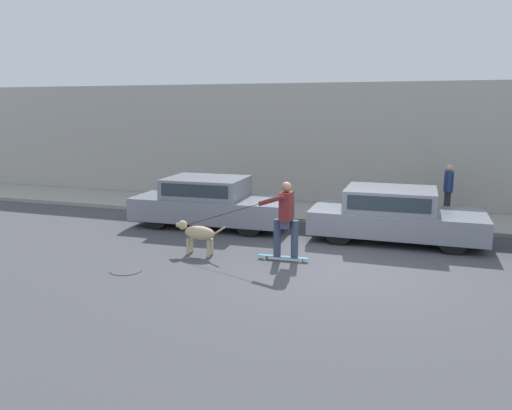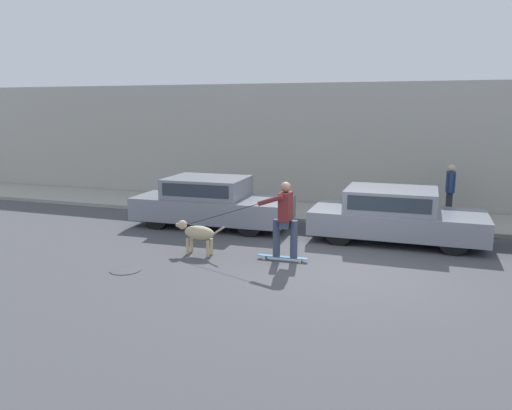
% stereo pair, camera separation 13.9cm
% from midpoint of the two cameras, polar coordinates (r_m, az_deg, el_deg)
% --- Properties ---
extents(ground_plane, '(36.00, 36.00, 0.00)m').
position_cam_midpoint_polar(ground_plane, '(10.27, 9.61, -6.96)').
color(ground_plane, '#47474C').
extents(back_wall, '(32.00, 0.30, 3.90)m').
position_cam_midpoint_polar(back_wall, '(15.90, 13.65, 6.47)').
color(back_wall, '#ADA89E').
rests_on(back_wall, ground_plane).
extents(sidewalk_curb, '(30.00, 2.47, 0.12)m').
position_cam_midpoint_polar(sidewalk_curb, '(14.79, 12.75, -1.25)').
color(sidewalk_curb, '#A39E93').
rests_on(sidewalk_curb, ground_plane).
extents(parked_car_0, '(4.21, 1.96, 1.31)m').
position_cam_midpoint_polar(parked_car_0, '(13.47, -4.80, 0.30)').
color(parked_car_0, black).
rests_on(parked_car_0, ground_plane).
extents(parked_car_1, '(4.03, 1.83, 1.27)m').
position_cam_midpoint_polar(parked_car_1, '(12.35, 15.93, -1.18)').
color(parked_car_1, black).
rests_on(parked_car_1, ground_plane).
extents(dog, '(1.19, 0.36, 0.72)m').
position_cam_midpoint_polar(dog, '(10.92, -6.35, -3.19)').
color(dog, tan).
rests_on(dog, ground_plane).
extents(skateboarder, '(2.80, 0.63, 1.67)m').
position_cam_midpoint_polar(skateboarder, '(10.29, 3.69, -1.33)').
color(skateboarder, beige).
rests_on(skateboarder, ground_plane).
extents(pedestrian_with_bag, '(0.23, 0.75, 1.51)m').
position_cam_midpoint_polar(pedestrian_with_bag, '(14.74, 21.54, 1.66)').
color(pedestrian_with_bag, '#28282D').
rests_on(pedestrian_with_bag, sidewalk_curb).
extents(manhole_cover, '(0.61, 0.61, 0.01)m').
position_cam_midpoint_polar(manhole_cover, '(10.23, -14.34, -7.21)').
color(manhole_cover, '#38383D').
rests_on(manhole_cover, ground_plane).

